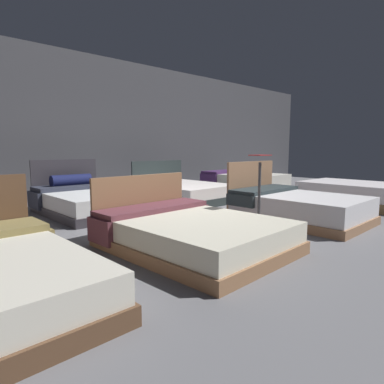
% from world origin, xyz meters
% --- Properties ---
extents(ground_plane, '(18.00, 18.00, 0.02)m').
position_xyz_m(ground_plane, '(0.00, 0.00, -0.01)').
color(ground_plane, slate).
extents(showroom_back_wall, '(18.00, 0.06, 3.50)m').
position_xyz_m(showroom_back_wall, '(0.00, 3.58, 1.75)').
color(showroom_back_wall, '#47474C').
rests_on(showroom_back_wall, ground_plane).
extents(bed_1, '(1.77, 2.20, 0.83)m').
position_xyz_m(bed_1, '(-1.20, -1.43, 0.20)').
color(bed_1, '#946847').
rests_on(bed_1, ground_plane).
extents(bed_2, '(1.53, 2.07, 0.96)m').
position_xyz_m(bed_2, '(1.13, -1.48, 0.24)').
color(bed_2, '#986C4D').
rests_on(bed_2, ground_plane).
extents(bed_3, '(1.48, 2.02, 0.48)m').
position_xyz_m(bed_3, '(3.46, -1.46, 0.24)').
color(bed_3, brown).
rests_on(bed_3, ground_plane).
extents(bed_5, '(1.54, 2.10, 0.98)m').
position_xyz_m(bed_5, '(-1.18, 1.52, 0.23)').
color(bed_5, '#343137').
rests_on(bed_5, ground_plane).
extents(bed_6, '(1.72, 2.10, 0.90)m').
position_xyz_m(bed_6, '(1.11, 1.37, 0.21)').
color(bed_6, '#283131').
rests_on(bed_6, ground_plane).
extents(bed_7, '(1.67, 2.07, 0.58)m').
position_xyz_m(bed_7, '(3.40, 1.45, 0.27)').
color(bed_7, '#31322B').
rests_on(bed_7, ground_plane).
extents(price_sign, '(0.28, 0.24, 1.11)m').
position_xyz_m(price_sign, '(-0.00, -1.55, 0.43)').
color(price_sign, '#3F3F44').
rests_on(price_sign, ground_plane).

